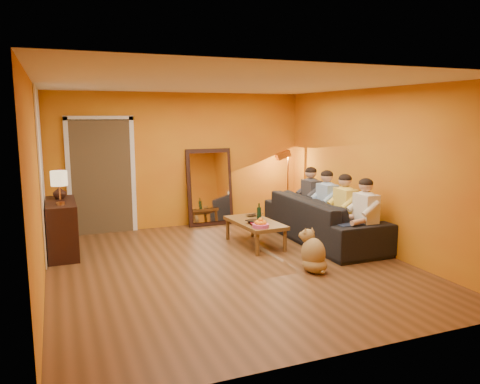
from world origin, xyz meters
name	(u,v)px	position (x,y,z in m)	size (l,w,h in m)	color
room_shell	(221,175)	(0.00, 0.37, 1.30)	(5.00, 5.50, 2.60)	brown
white_accent	(41,172)	(-2.48, 1.75, 1.30)	(0.02, 1.90, 2.58)	white
doorway_recess	(101,176)	(-1.50, 2.83, 1.05)	(1.06, 0.30, 2.10)	#3F2D19
door_jamb_left	(69,179)	(-2.07, 2.71, 1.05)	(0.08, 0.06, 2.20)	white
door_jamb_right	(133,176)	(-0.93, 2.71, 1.05)	(0.08, 0.06, 2.20)	white
door_header	(99,118)	(-1.50, 2.71, 2.12)	(1.22, 0.06, 0.08)	white
mirror_frame	(210,187)	(0.55, 2.63, 0.76)	(0.92, 0.06, 1.52)	black
mirror_glass	(210,187)	(0.55, 2.59, 0.76)	(0.78, 0.02, 1.36)	white
sideboard	(62,228)	(-2.24, 1.55, 0.42)	(0.44, 1.18, 0.85)	black
table_lamp	(60,188)	(-2.24, 1.25, 1.10)	(0.24, 0.24, 0.51)	beige
sofa	(323,219)	(2.00, 0.72, 0.39)	(1.03, 2.64, 0.77)	black
coffee_table	(255,233)	(0.78, 0.89, 0.21)	(0.62, 1.22, 0.42)	brown
floor_lamp	(288,187)	(2.10, 2.26, 0.72)	(0.30, 0.24, 1.44)	#CB7E3B
dog	(313,250)	(1.01, -0.62, 0.31)	(0.33, 0.52, 0.61)	olive
person_far_left	(365,218)	(2.13, -0.28, 0.61)	(0.70, 0.44, 1.22)	silver
person_mid_left	(345,211)	(2.13, 0.27, 0.61)	(0.70, 0.44, 1.22)	#EDD24F
person_mid_right	(327,205)	(2.13, 0.82, 0.61)	(0.70, 0.44, 1.22)	#91B5E1
person_far_right	(311,200)	(2.13, 1.37, 0.61)	(0.70, 0.44, 1.22)	#35353A
fruit_bowl	(261,223)	(0.68, 0.44, 0.50)	(0.26, 0.26, 0.16)	#D44B89
wine_bottle	(259,212)	(0.83, 0.84, 0.58)	(0.07, 0.07, 0.31)	black
tumbler	(259,216)	(0.90, 1.01, 0.47)	(0.10, 0.10, 0.09)	#B27F3F
laptop	(256,215)	(0.96, 1.24, 0.43)	(0.32, 0.21, 0.03)	black
book_lower	(250,224)	(0.60, 0.69, 0.43)	(0.17, 0.23, 0.02)	black
book_mid	(250,223)	(0.61, 0.70, 0.45)	(0.16, 0.22, 0.02)	maroon
book_upper	(250,222)	(0.60, 0.68, 0.47)	(0.17, 0.23, 0.02)	black
vase	(60,192)	(-2.24, 1.80, 0.96)	(0.20, 0.20, 0.21)	black
flowers	(59,176)	(-2.24, 1.80, 1.21)	(0.17, 0.17, 0.48)	maroon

